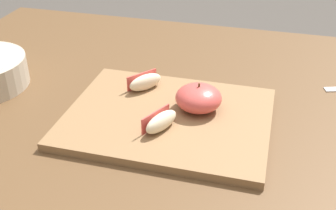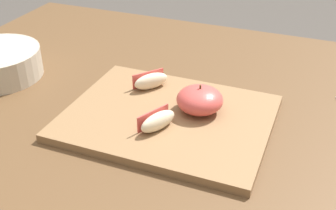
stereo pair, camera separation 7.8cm
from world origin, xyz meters
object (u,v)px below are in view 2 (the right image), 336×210
(cutting_board, at_px, (168,118))
(apple_half_skin_up, at_px, (200,100))
(apple_wedge_middle, at_px, (158,121))
(apple_wedge_right, at_px, (151,81))

(cutting_board, bearing_deg, apple_half_skin_up, 33.31)
(apple_half_skin_up, height_order, apple_wedge_middle, apple_half_skin_up)
(apple_wedge_middle, relative_size, apple_wedge_right, 1.06)
(cutting_board, distance_m, apple_wedge_right, 0.11)
(apple_wedge_middle, distance_m, apple_wedge_right, 0.15)
(cutting_board, distance_m, apple_wedge_middle, 0.06)
(apple_half_skin_up, distance_m, apple_wedge_right, 0.13)
(cutting_board, relative_size, apple_wedge_right, 5.16)
(apple_half_skin_up, bearing_deg, apple_wedge_middle, -120.53)
(apple_wedge_right, bearing_deg, cutting_board, -49.07)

